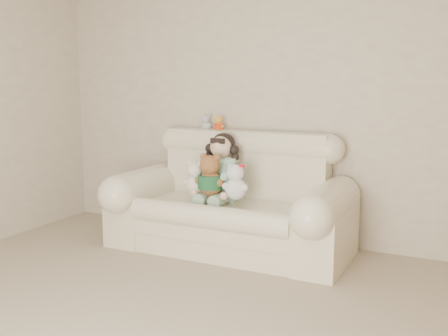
% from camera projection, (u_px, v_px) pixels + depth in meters
% --- Properties ---
extents(wall_back, '(4.50, 0.00, 4.50)m').
position_uv_depth(wall_back, '(270.00, 101.00, 4.85)').
color(wall_back, beige).
rests_on(wall_back, ground).
extents(sofa, '(2.10, 0.95, 1.03)m').
position_uv_depth(sofa, '(229.00, 193.00, 4.60)').
color(sofa, '#C0B79B').
rests_on(sofa, floor).
extents(seated_child, '(0.42, 0.49, 0.62)m').
position_uv_depth(seated_child, '(222.00, 166.00, 4.69)').
color(seated_child, '#307647').
rests_on(seated_child, sofa).
extents(brown_teddy, '(0.29, 0.22, 0.43)m').
position_uv_depth(brown_teddy, '(210.00, 171.00, 4.52)').
color(brown_teddy, brown).
rests_on(brown_teddy, sofa).
extents(white_cat, '(0.28, 0.25, 0.37)m').
position_uv_depth(white_cat, '(236.00, 178.00, 4.39)').
color(white_cat, silver).
rests_on(white_cat, sofa).
extents(cream_teddy, '(0.25, 0.20, 0.35)m').
position_uv_depth(cream_teddy, '(195.00, 175.00, 4.60)').
color(cream_teddy, silver).
rests_on(cream_teddy, sofa).
extents(yellow_mini_bear, '(0.13, 0.11, 0.18)m').
position_uv_depth(yellow_mini_bear, '(219.00, 122.00, 4.95)').
color(yellow_mini_bear, '#FFAD35').
rests_on(yellow_mini_bear, sofa).
extents(grey_mini_plush, '(0.14, 0.12, 0.18)m').
position_uv_depth(grey_mini_plush, '(206.00, 121.00, 5.04)').
color(grey_mini_plush, '#B6B5BC').
rests_on(grey_mini_plush, sofa).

